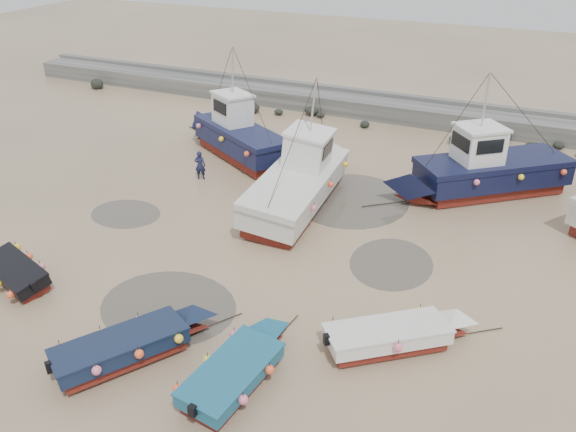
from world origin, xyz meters
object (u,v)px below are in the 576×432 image
object	(u,v)px
dinghy_1	(132,343)
cabin_boat_0	(234,133)
cabin_boat_1	(299,178)
dinghy_3	(398,334)
cabin_boat_2	(482,170)
dinghy_4	(13,267)
dinghy_2	(238,366)
person	(201,179)

from	to	relation	value
dinghy_1	cabin_boat_0	xyz separation A→B (m)	(-4.99, 16.43, 0.81)
cabin_boat_1	dinghy_3	bearing A→B (deg)	-52.30
dinghy_3	cabin_boat_2	xyz separation A→B (m)	(1.08, 12.93, 0.78)
dinghy_4	cabin_boat_0	world-z (taller)	cabin_boat_0
dinghy_3	dinghy_4	xyz separation A→B (m)	(-14.86, -2.14, 0.02)
dinghy_4	dinghy_1	bearing A→B (deg)	-85.01
dinghy_2	dinghy_3	size ratio (longest dim) A/B	1.04
cabin_boat_0	person	world-z (taller)	cabin_boat_0
dinghy_4	cabin_boat_1	xyz separation A→B (m)	(7.80, 10.56, 0.74)
dinghy_3	cabin_boat_0	size ratio (longest dim) A/B	0.61
dinghy_1	cabin_boat_0	size ratio (longest dim) A/B	0.64
dinghy_1	cabin_boat_0	bearing A→B (deg)	141.26
dinghy_4	cabin_boat_0	bearing A→B (deg)	11.11
cabin_boat_2	cabin_boat_1	bearing A→B (deg)	81.63
dinghy_1	dinghy_3	bearing A→B (deg)	60.80
dinghy_2	cabin_boat_0	size ratio (longest dim) A/B	0.63
dinghy_4	dinghy_3	bearing A→B (deg)	-62.79
cabin_boat_1	cabin_boat_2	size ratio (longest dim) A/B	1.21
dinghy_1	cabin_boat_1	bearing A→B (deg)	120.75
cabin_boat_0	dinghy_4	bearing A→B (deg)	-157.44
dinghy_3	cabin_boat_1	distance (m)	11.01
cabin_boat_1	person	world-z (taller)	cabin_boat_1
dinghy_3	cabin_boat_2	size ratio (longest dim) A/B	0.59
cabin_boat_1	person	bearing A→B (deg)	173.95
dinghy_1	person	distance (m)	13.71
dinghy_2	cabin_boat_2	world-z (taller)	cabin_boat_2
person	cabin_boat_1	bearing A→B (deg)	159.06
dinghy_3	dinghy_4	world-z (taller)	same
dinghy_1	dinghy_3	size ratio (longest dim) A/B	1.05
dinghy_1	cabin_boat_1	world-z (taller)	cabin_boat_1
dinghy_4	cabin_boat_2	bearing A→B (deg)	-27.57
person	cabin_boat_0	bearing A→B (deg)	-109.04
dinghy_1	cabin_boat_1	size ratio (longest dim) A/B	0.52
dinghy_1	cabin_boat_2	xyz separation A→B (m)	(8.90, 16.83, 0.78)
dinghy_2	person	xyz separation A→B (m)	(-8.78, 12.27, -0.55)
dinghy_2	person	size ratio (longest dim) A/B	3.66
dinghy_1	cabin_boat_2	size ratio (longest dim) A/B	0.62
dinghy_2	dinghy_3	xyz separation A→B (m)	(4.17, 3.45, -0.01)
dinghy_3	dinghy_4	bearing A→B (deg)	-118.08
dinghy_3	person	world-z (taller)	dinghy_3
cabin_boat_1	cabin_boat_2	xyz separation A→B (m)	(8.13, 4.51, 0.02)
dinghy_2	person	world-z (taller)	dinghy_2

